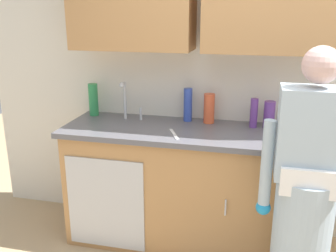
% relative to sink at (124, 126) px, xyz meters
% --- Properties ---
extents(kitchen_wall_with_uppers, '(4.80, 0.44, 2.70)m').
position_rel_sink_xyz_m(kitchen_wall_with_uppers, '(0.96, 0.29, 0.55)').
color(kitchen_wall_with_uppers, silver).
rests_on(kitchen_wall_with_uppers, ground).
extents(counter_cabinet, '(1.90, 0.62, 0.90)m').
position_rel_sink_xyz_m(counter_cabinet, '(0.54, -0.01, -0.48)').
color(counter_cabinet, '#B27F4C').
rests_on(counter_cabinet, ground).
extents(countertop, '(1.96, 0.66, 0.04)m').
position_rel_sink_xyz_m(countertop, '(0.54, -0.01, -0.01)').
color(countertop, '#595960').
rests_on(countertop, counter_cabinet).
extents(sink, '(0.50, 0.36, 0.35)m').
position_rel_sink_xyz_m(sink, '(0.00, 0.00, 0.00)').
color(sink, '#B7BABF').
rests_on(sink, counter_cabinet).
extents(person_at_sink, '(0.55, 0.34, 1.62)m').
position_rel_sink_xyz_m(person_at_sink, '(1.30, -0.56, -0.23)').
color(person_at_sink, white).
rests_on(person_at_sink, ground).
extents(bottle_cleaner_spray, '(0.08, 0.08, 0.23)m').
position_rel_sink_xyz_m(bottle_cleaner_spray, '(0.63, 0.19, 0.13)').
color(bottle_cleaner_spray, '#E05933').
rests_on(bottle_cleaner_spray, countertop).
extents(bottle_water_short, '(0.06, 0.06, 0.22)m').
position_rel_sink_xyz_m(bottle_water_short, '(0.97, 0.15, 0.13)').
color(bottle_water_short, '#66388C').
rests_on(bottle_water_short, countertop).
extents(bottle_dish_liquid, '(0.08, 0.08, 0.20)m').
position_rel_sink_xyz_m(bottle_dish_liquid, '(1.09, 0.16, 0.12)').
color(bottle_dish_liquid, '#66388C').
rests_on(bottle_dish_liquid, countertop).
extents(bottle_soap, '(0.08, 0.08, 0.27)m').
position_rel_sink_xyz_m(bottle_soap, '(-0.33, 0.19, 0.15)').
color(bottle_soap, '#2D8C4C').
rests_on(bottle_soap, countertop).
extents(bottle_water_tall, '(0.07, 0.07, 0.26)m').
position_rel_sink_xyz_m(bottle_water_tall, '(0.46, 0.20, 0.15)').
color(bottle_water_tall, '#334CB2').
rests_on(bottle_water_tall, countertop).
extents(cup_by_sink, '(0.08, 0.08, 0.10)m').
position_rel_sink_xyz_m(cup_by_sink, '(1.47, 0.01, 0.07)').
color(cup_by_sink, '#B24C47').
rests_on(cup_by_sink, countertop).
extents(knife_on_counter, '(0.12, 0.23, 0.01)m').
position_rel_sink_xyz_m(knife_on_counter, '(0.43, -0.16, 0.02)').
color(knife_on_counter, silver).
rests_on(knife_on_counter, countertop).
extents(sponge, '(0.11, 0.07, 0.03)m').
position_rel_sink_xyz_m(sponge, '(1.46, 0.15, 0.03)').
color(sponge, '#4CBF4C').
rests_on(sponge, countertop).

